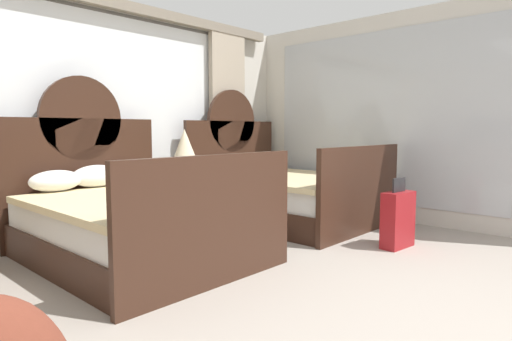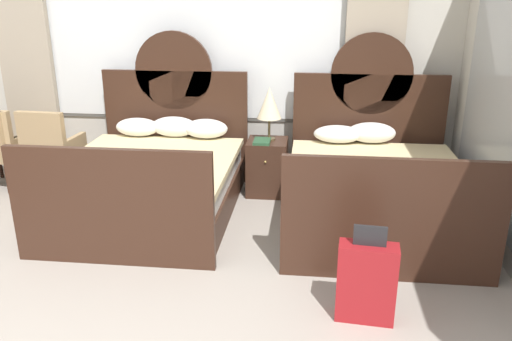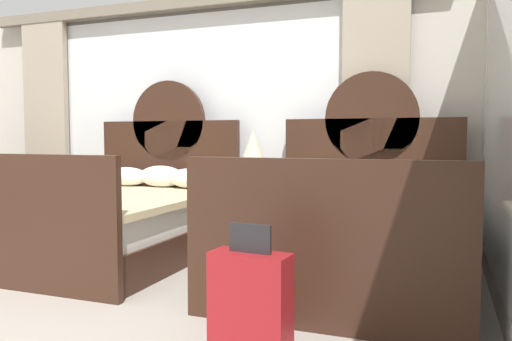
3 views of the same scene
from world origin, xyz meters
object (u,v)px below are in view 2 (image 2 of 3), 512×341
table_lamp_on_nightstand (269,104)px  book_on_nightstand (262,141)px  bed_near_window (154,178)px  bed_near_mirror (374,188)px  suitcase_on_floor (366,282)px  nightstand_between_beds (267,167)px  armchair_by_window_left (51,146)px

table_lamp_on_nightstand → book_on_nightstand: (-0.07, -0.12, -0.39)m
bed_near_window → bed_near_mirror: size_ratio=1.00×
bed_near_window → book_on_nightstand: (1.06, 0.55, 0.27)m
bed_near_mirror → suitcase_on_floor: size_ratio=3.02×
nightstand_between_beds → book_on_nightstand: (-0.05, -0.09, 0.32)m
book_on_nightstand → armchair_by_window_left: bearing=-178.4°
table_lamp_on_nightstand → suitcase_on_floor: bearing=-69.4°
bed_near_mirror → armchair_by_window_left: bed_near_mirror is taller
table_lamp_on_nightstand → armchair_by_window_left: 2.53m
table_lamp_on_nightstand → armchair_by_window_left: size_ratio=0.62×
bed_near_window → suitcase_on_floor: size_ratio=3.02×
bed_near_mirror → table_lamp_on_nightstand: bearing=148.0°
table_lamp_on_nightstand → armchair_by_window_left: (-2.47, -0.19, -0.51)m
bed_near_mirror → suitcase_on_floor: bed_near_mirror is taller
nightstand_between_beds → book_on_nightstand: size_ratio=2.38×
suitcase_on_floor → book_on_nightstand: bearing=113.1°
book_on_nightstand → bed_near_window: bearing=-152.5°
bed_near_window → nightstand_between_beds: (1.11, 0.64, -0.05)m
nightstand_between_beds → table_lamp_on_nightstand: bearing=66.5°
nightstand_between_beds → bed_near_window: bearing=-150.1°
table_lamp_on_nightstand → armchair_by_window_left: table_lamp_on_nightstand is taller
nightstand_between_beds → table_lamp_on_nightstand: 0.72m
armchair_by_window_left → bed_near_window: bearing=-20.0°
table_lamp_on_nightstand → book_on_nightstand: table_lamp_on_nightstand is taller
armchair_by_window_left → nightstand_between_beds: bearing=3.6°
bed_near_window → bed_near_mirror: 2.23m
bed_near_window → nightstand_between_beds: size_ratio=3.49×
armchair_by_window_left → book_on_nightstand: bearing=1.6°
bed_near_mirror → book_on_nightstand: size_ratio=8.29×
bed_near_mirror → book_on_nightstand: bed_near_mirror is taller
book_on_nightstand → bed_near_mirror: bearing=-25.9°
bed_near_mirror → armchair_by_window_left: 3.60m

